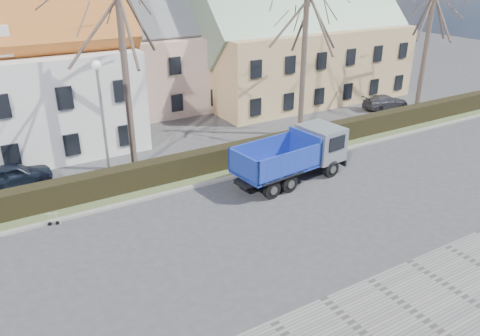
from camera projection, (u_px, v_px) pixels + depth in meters
ground at (238, 225)px, 21.52m from camera, size 120.00×120.00×0.00m
curb_far at (195, 186)px, 25.12m from camera, size 80.00×0.30×0.12m
grass_strip at (183, 176)px, 26.38m from camera, size 80.00×3.00×0.10m
hedge at (184, 167)px, 25.98m from camera, size 60.00×0.90×1.30m
building_pink at (155, 58)px, 37.50m from camera, size 10.80×8.80×8.00m
building_yellow at (298, 48)px, 40.62m from camera, size 18.80×10.80×8.50m
tree_1 at (124, 60)px, 24.71m from camera, size 9.20×9.20×12.65m
tree_2 at (304, 55)px, 30.64m from camera, size 8.00×8.00×11.00m
tree_3 at (426, 44)px, 36.34m from camera, size 7.60×7.60×10.45m
dump_truck at (287, 158)px, 25.27m from camera, size 7.16×3.31×2.77m
streetlight at (104, 126)px, 23.85m from camera, size 0.54×0.54×6.85m
cart_frame at (48, 219)px, 21.33m from camera, size 0.86×0.62×0.71m
parked_car_a at (13, 175)px, 24.93m from camera, size 3.99×1.74×1.34m
parked_car_b at (386, 102)px, 38.28m from camera, size 4.13×2.21×1.14m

